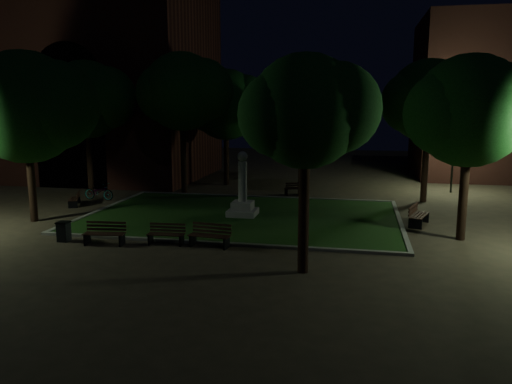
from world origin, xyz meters
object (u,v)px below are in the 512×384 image
bench_near_right (210,236)px  bench_right_side (418,216)px  trash_bin (64,231)px  bench_near_left (166,235)px  bench_far_side (296,189)px  monument (243,198)px  bench_west_near (105,234)px  bench_left_side (75,199)px  bicycle (99,192)px

bench_near_right → bench_right_side: bearing=38.6°
trash_bin → bench_near_right: bearing=4.2°
bench_near_left → trash_bin: bearing=-176.7°
trash_bin → bench_near_left: bearing=6.2°
bench_far_side → trash_bin: bearing=34.6°
bench_right_side → trash_bin: bearing=129.9°
monument → bench_far_side: bearing=73.8°
bench_west_near → bench_left_side: bench_west_near is taller
bench_west_near → bicycle: 9.92m
bench_west_near → bench_near_left: bearing=6.7°
bench_near_right → trash_bin: bearing=-169.4°
bench_near_right → bench_right_side: bench_right_side is taller
monument → trash_bin: (-6.18, -5.85, -0.54)m
monument → bench_west_near: monument is taller
monument → bench_right_side: monument is taller
bench_west_near → bench_far_side: bearing=57.3°
monument → bench_left_side: size_ratio=2.11×
bench_near_right → trash_bin: (-6.10, -0.45, -0.01)m
bench_right_side → trash_bin: size_ratio=2.24×
bench_left_side → bench_far_side: (11.59, 5.73, 0.01)m
bench_near_left → bicycle: size_ratio=0.81×
bench_near_left → bicycle: bicycle is taller
bench_west_near → bench_far_side: size_ratio=1.09×
bench_west_near → trash_bin: (-1.88, 0.09, -0.01)m
bench_near_left → bench_left_side: (-7.79, 6.19, -0.01)m
bench_near_right → bench_far_side: 12.09m
bench_right_side → bicycle: size_ratio=0.98×
bench_left_side → bench_far_side: 12.92m
bench_near_left → bench_far_side: 12.51m
bench_far_side → bicycle: size_ratio=0.82×
bench_left_side → bench_right_side: bearing=62.8°
bench_left_side → bench_far_side: size_ratio=0.98×
bench_near_left → trash_bin: size_ratio=1.84×
bench_near_right → trash_bin: bench_near_right is taller
monument → trash_bin: bearing=-136.6°
bench_left_side → trash_bin: trash_bin is taller
monument → bench_near_left: 5.74m
bench_far_side → trash_bin: trash_bin is taller
monument → bench_near_left: bearing=-109.5°
bench_near_right → bicycle: bicycle is taller
monument → bench_near_left: monument is taller
bench_west_near → bench_left_side: (-5.39, 6.74, -0.05)m
monument → bicycle: 9.65m
trash_bin → bicycle: bearing=110.0°
monument → bench_near_right: monument is taller
trash_bin → bench_left_side: bearing=117.8°
bench_west_near → trash_bin: bench_west_near is taller
bicycle → trash_bin: bearing=-155.2°
bench_near_left → bench_near_right: bearing=-3.3°
monument → bench_right_side: (8.35, -0.09, -0.51)m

